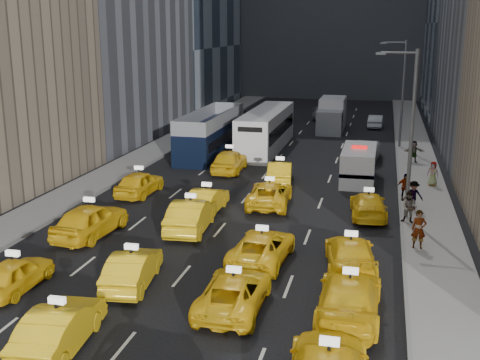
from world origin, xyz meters
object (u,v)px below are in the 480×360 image
object	(u,v)px
box_truck	(332,115)
pedestrian_0	(419,229)
double_decker	(211,133)
nypd_van	(359,165)
taxi_1	(59,328)
city_bus	(266,130)

from	to	relation	value
box_truck	pedestrian_0	size ratio (longest dim) A/B	4.00
double_decker	pedestrian_0	bearing A→B (deg)	-48.82
box_truck	pedestrian_0	distance (m)	33.00
nypd_van	pedestrian_0	distance (m)	12.95
double_decker	pedestrian_0	world-z (taller)	double_decker
taxi_1	nypd_van	size ratio (longest dim) A/B	0.79
nypd_van	double_decker	world-z (taller)	double_decker
city_bus	taxi_1	bearing A→B (deg)	-94.69
pedestrian_0	city_bus	bearing A→B (deg)	117.27
nypd_van	city_bus	size ratio (longest dim) A/B	0.44
city_bus	box_truck	bearing A→B (deg)	62.33
taxi_1	double_decker	distance (m)	30.94
taxi_1	city_bus	world-z (taller)	city_bus
taxi_1	box_truck	size ratio (longest dim) A/B	0.62
box_truck	pedestrian_0	xyz separation A→B (m)	(6.84, -32.28, -0.51)
nypd_van	city_bus	distance (m)	12.29
nypd_van	box_truck	bearing A→B (deg)	99.04
nypd_van	double_decker	distance (m)	13.74
city_bus	nypd_van	bearing A→B (deg)	-53.14
nypd_van	pedestrian_0	size ratio (longest dim) A/B	3.13
double_decker	box_truck	bearing A→B (deg)	59.27
nypd_van	box_truck	distance (m)	20.08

